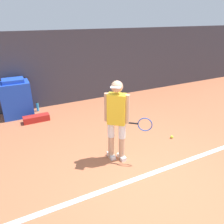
# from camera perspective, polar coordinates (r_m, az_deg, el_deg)

# --- Properties ---
(ground_plane) EXTENTS (24.00, 24.00, 0.00)m
(ground_plane) POSITION_cam_1_polar(r_m,az_deg,el_deg) (4.20, 9.69, -16.78)
(ground_plane) COLOR #B76642
(back_wall) EXTENTS (24.00, 0.10, 2.33)m
(back_wall) POSITION_cam_1_polar(r_m,az_deg,el_deg) (7.32, -10.23, 11.32)
(back_wall) COLOR #383842
(back_wall) RESTS_ON ground_plane
(court_baseline) EXTENTS (21.60, 0.10, 0.01)m
(court_baseline) POSITION_cam_1_polar(r_m,az_deg,el_deg) (4.25, 8.98, -16.05)
(court_baseline) COLOR white
(court_baseline) RESTS_ON ground_plane
(tennis_player) EXTENTS (0.73, 0.63, 1.65)m
(tennis_player) POSITION_cam_1_polar(r_m,az_deg,el_deg) (4.17, 1.36, -1.58)
(tennis_player) COLOR tan
(tennis_player) RESTS_ON ground_plane
(tennis_ball) EXTENTS (0.07, 0.07, 0.07)m
(tennis_ball) POSITION_cam_1_polar(r_m,az_deg,el_deg) (5.48, 15.35, -6.29)
(tennis_ball) COLOR #D1E533
(tennis_ball) RESTS_ON ground_plane
(covered_chair) EXTENTS (0.80, 0.61, 1.12)m
(covered_chair) POSITION_cam_1_polar(r_m,az_deg,el_deg) (6.82, -23.74, 3.20)
(covered_chair) COLOR blue
(covered_chair) RESTS_ON ground_plane
(equipment_bag) EXTENTS (0.70, 0.24, 0.17)m
(equipment_bag) POSITION_cam_1_polar(r_m,az_deg,el_deg) (6.43, -19.13, -1.60)
(equipment_bag) COLOR #B2231E
(equipment_bag) RESTS_ON ground_plane
(water_bottle) EXTENTS (0.07, 0.07, 0.28)m
(water_bottle) POSITION_cam_1_polar(r_m,az_deg,el_deg) (7.10, -18.85, 1.26)
(water_bottle) COLOR #33ADD6
(water_bottle) RESTS_ON ground_plane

